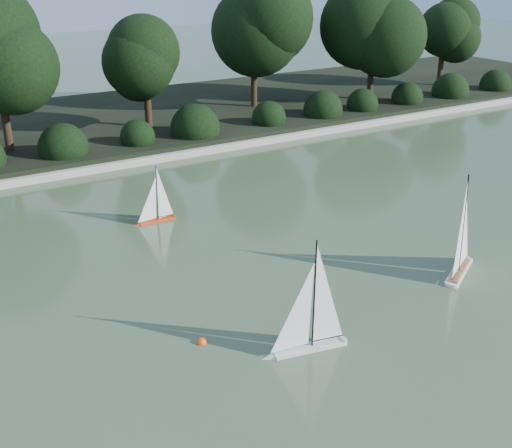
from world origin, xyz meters
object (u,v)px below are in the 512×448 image
object	(u,v)px
sailboat_white_a	(303,334)
race_buoy	(202,343)
sailboat_orange	(153,213)
sailboat_white_b	(462,255)

from	to	relation	value
sailboat_white_a	race_buoy	bearing A→B (deg)	140.63
sailboat_white_a	race_buoy	xyz separation A→B (m)	(-1.06, 0.87, -0.27)
sailboat_white_a	sailboat_orange	bearing A→B (deg)	89.06
sailboat_white_a	race_buoy	distance (m)	1.40
sailboat_white_a	sailboat_orange	xyz separation A→B (m)	(0.09, 5.22, -0.08)
sailboat_white_a	sailboat_orange	world-z (taller)	sailboat_white_a
sailboat_white_b	race_buoy	xyz separation A→B (m)	(-4.71, 0.33, -0.28)
race_buoy	sailboat_orange	bearing A→B (deg)	75.16
sailboat_white_a	race_buoy	world-z (taller)	sailboat_white_a
sailboat_white_b	sailboat_white_a	bearing A→B (deg)	-171.45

